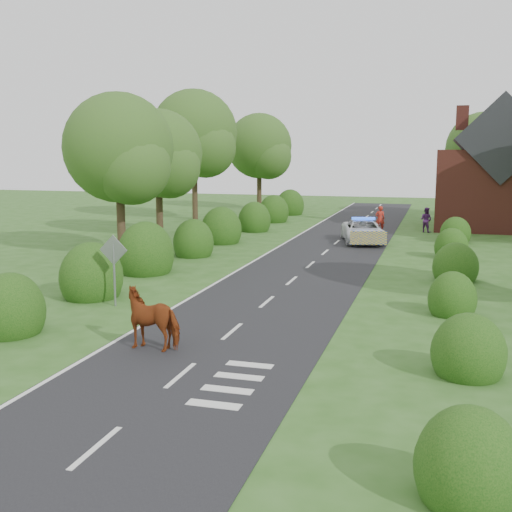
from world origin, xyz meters
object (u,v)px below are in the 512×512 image
(cow, at_px, (154,322))
(pedestrian_red, at_px, (380,219))
(pedestrian_purple, at_px, (426,220))
(road_sign, at_px, (114,260))
(police_van, at_px, (363,231))

(cow, height_order, pedestrian_red, pedestrian_red)
(cow, distance_m, pedestrian_purple, 29.33)
(road_sign, distance_m, police_van, 19.56)
(pedestrian_purple, bearing_deg, police_van, 88.39)
(cow, xyz_separation_m, police_van, (3.11, 22.45, -0.02))
(road_sign, height_order, police_van, road_sign)
(pedestrian_purple, bearing_deg, cow, 104.96)
(cow, relative_size, pedestrian_red, 1.14)
(cow, distance_m, pedestrian_red, 28.31)
(road_sign, bearing_deg, pedestrian_red, 73.85)
(police_van, bearing_deg, pedestrian_purple, 46.90)
(cow, bearing_deg, road_sign, -141.80)
(pedestrian_red, bearing_deg, cow, 73.45)
(road_sign, height_order, pedestrian_red, road_sign)
(police_van, relative_size, pedestrian_red, 3.05)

